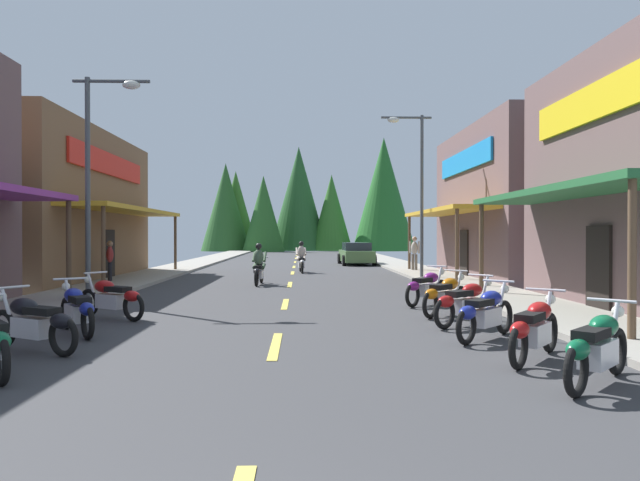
# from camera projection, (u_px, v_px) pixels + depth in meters

# --- Properties ---
(ground) EXTENTS (10.19, 80.12, 0.10)m
(ground) POSITION_uv_depth(u_px,v_px,m) (292.00, 277.00, 26.53)
(ground) COLOR #38383A
(sidewalk_left) EXTENTS (2.52, 80.12, 0.12)m
(sidewalk_left) POSITION_uv_depth(u_px,v_px,m) (152.00, 275.00, 26.33)
(sidewalk_left) COLOR gray
(sidewalk_left) RESTS_ON ground
(sidewalk_right) EXTENTS (2.52, 80.12, 0.12)m
(sidewalk_right) POSITION_uv_depth(u_px,v_px,m) (430.00, 274.00, 26.73)
(sidewalk_right) COLOR gray
(sidewalk_right) RESTS_ON ground
(centerline_dashes) EXTENTS (0.16, 58.42, 0.01)m
(centerline_dashes) POSITION_uv_depth(u_px,v_px,m) (293.00, 270.00, 31.24)
(centerline_dashes) COLOR #E0C64C
(centerline_dashes) RESTS_ON ground
(storefront_left_far) EXTENTS (8.18, 12.44, 6.19)m
(storefront_left_far) POSITION_uv_depth(u_px,v_px,m) (32.00, 206.00, 24.14)
(storefront_left_far) COLOR brown
(storefront_left_far) RESTS_ON ground
(storefront_right_far) EXTENTS (7.86, 10.68, 6.57)m
(storefront_right_far) POSITION_uv_depth(u_px,v_px,m) (533.00, 203.00, 25.53)
(storefront_right_far) COLOR brown
(storefront_right_far) RESTS_ON ground
(streetlamp_left) EXTENTS (2.12, 0.30, 6.25)m
(streetlamp_left) POSITION_uv_depth(u_px,v_px,m) (99.00, 156.00, 16.11)
(streetlamp_left) COLOR #474C51
(streetlamp_left) RESTS_ON ground
(streetlamp_right) EXTENTS (2.12, 0.30, 6.90)m
(streetlamp_right) POSITION_uv_depth(u_px,v_px,m) (415.00, 174.00, 24.35)
(streetlamp_right) COLOR #474C51
(streetlamp_right) RESTS_ON ground
(motorcycle_parked_right_0) EXTENTS (1.58, 1.58, 1.04)m
(motorcycle_parked_right_0) POSITION_uv_depth(u_px,v_px,m) (597.00, 347.00, 7.18)
(motorcycle_parked_right_0) COLOR black
(motorcycle_parked_right_0) RESTS_ON ground
(motorcycle_parked_right_1) EXTENTS (1.43, 1.72, 1.04)m
(motorcycle_parked_right_1) POSITION_uv_depth(u_px,v_px,m) (535.00, 328.00, 8.62)
(motorcycle_parked_right_1) COLOR black
(motorcycle_parked_right_1) RESTS_ON ground
(motorcycle_parked_right_2) EXTENTS (1.55, 1.62, 1.04)m
(motorcycle_parked_right_2) POSITION_uv_depth(u_px,v_px,m) (485.00, 312.00, 10.39)
(motorcycle_parked_right_2) COLOR black
(motorcycle_parked_right_2) RESTS_ON ground
(motorcycle_parked_right_3) EXTENTS (1.72, 1.43, 1.04)m
(motorcycle_parked_right_3) POSITION_uv_depth(u_px,v_px,m) (466.00, 302.00, 11.98)
(motorcycle_parked_right_3) COLOR black
(motorcycle_parked_right_3) RESTS_ON ground
(motorcycle_parked_right_4) EXTENTS (1.49, 1.67, 1.04)m
(motorcycle_parked_right_4) POSITION_uv_depth(u_px,v_px,m) (445.00, 294.00, 13.52)
(motorcycle_parked_right_4) COLOR black
(motorcycle_parked_right_4) RESTS_ON ground
(motorcycle_parked_right_5) EXTENTS (1.51, 1.65, 1.04)m
(motorcycle_parked_right_5) POSITION_uv_depth(u_px,v_px,m) (427.00, 287.00, 15.51)
(motorcycle_parked_right_5) COLOR black
(motorcycle_parked_right_5) RESTS_ON ground
(motorcycle_parked_left_2) EXTENTS (1.90, 1.17, 1.04)m
(motorcycle_parked_left_2) POSITION_uv_depth(u_px,v_px,m) (33.00, 322.00, 9.24)
(motorcycle_parked_left_2) COLOR black
(motorcycle_parked_left_2) RESTS_ON ground
(motorcycle_parked_left_3) EXTENTS (1.31, 1.81, 1.04)m
(motorcycle_parked_left_3) POSITION_uv_depth(u_px,v_px,m) (77.00, 309.00, 10.91)
(motorcycle_parked_left_3) COLOR black
(motorcycle_parked_left_3) RESTS_ON ground
(motorcycle_parked_left_4) EXTENTS (1.84, 1.26, 1.04)m
(motorcycle_parked_left_4) POSITION_uv_depth(u_px,v_px,m) (111.00, 297.00, 12.90)
(motorcycle_parked_left_4) COLOR black
(motorcycle_parked_left_4) RESTS_ON ground
(rider_cruising_lead) EXTENTS (0.60, 2.14, 1.57)m
(rider_cruising_lead) POSITION_uv_depth(u_px,v_px,m) (259.00, 267.00, 21.78)
(rider_cruising_lead) COLOR black
(rider_cruising_lead) RESTS_ON ground
(rider_cruising_trailing) EXTENTS (0.60, 2.14, 1.57)m
(rider_cruising_trailing) POSITION_uv_depth(u_px,v_px,m) (301.00, 260.00, 28.84)
(rider_cruising_trailing) COLOR black
(rider_cruising_trailing) RESTS_ON ground
(pedestrian_by_shop) EXTENTS (0.48, 0.42, 1.80)m
(pedestrian_by_shop) POSITION_uv_depth(u_px,v_px,m) (414.00, 251.00, 29.22)
(pedestrian_by_shop) COLOR #726659
(pedestrian_by_shop) RESTS_ON ground
(pedestrian_browsing) EXTENTS (0.33, 0.56, 1.65)m
(pedestrian_browsing) POSITION_uv_depth(u_px,v_px,m) (110.00, 259.00, 22.05)
(pedestrian_browsing) COLOR black
(pedestrian_browsing) RESTS_ON ground
(parked_car_curbside) EXTENTS (2.18, 4.36, 1.40)m
(parked_car_curbside) POSITION_uv_depth(u_px,v_px,m) (356.00, 254.00, 36.58)
(parked_car_curbside) COLOR #4C723F
(parked_car_curbside) RESTS_ON ground
(treeline_backdrop) EXTENTS (25.56, 10.78, 13.66)m
(treeline_backdrop) POSITION_uv_depth(u_px,v_px,m) (316.00, 203.00, 69.70)
(treeline_backdrop) COLOR #275623
(treeline_backdrop) RESTS_ON ground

